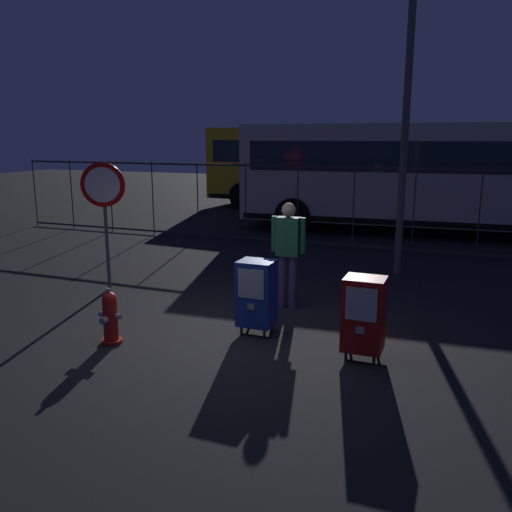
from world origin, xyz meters
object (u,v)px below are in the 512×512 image
at_px(fire_hydrant, 110,317).
at_px(newspaper_box_primary, 257,293).
at_px(street_light_near_right, 408,77).
at_px(bus_far, 348,164).
at_px(newspaper_box_secondary, 364,314).
at_px(pedestrian, 288,249).
at_px(stop_sign, 104,199).
at_px(bus_near, 434,172).

relative_size(fire_hydrant, newspaper_box_primary, 0.73).
bearing_deg(street_light_near_right, bus_far, 108.30).
height_order(newspaper_box_primary, newspaper_box_secondary, same).
xyz_separation_m(newspaper_box_primary, bus_far, (-1.51, 12.84, 1.14)).
bearing_deg(pedestrian, stop_sign, -177.36).
relative_size(newspaper_box_primary, pedestrian, 0.61).
bearing_deg(newspaper_box_primary, bus_far, 96.69).
bearing_deg(bus_far, newspaper_box_primary, -78.10).
relative_size(newspaper_box_secondary, street_light_near_right, 0.16).
distance_m(newspaper_box_primary, bus_near, 9.30).
relative_size(newspaper_box_primary, bus_near, 0.10).
distance_m(newspaper_box_primary, bus_far, 12.98).
xyz_separation_m(fire_hydrant, pedestrian, (1.69, 2.24, 0.60)).
bearing_deg(bus_far, newspaper_box_secondary, -71.88).
height_order(newspaper_box_primary, street_light_near_right, street_light_near_right).
xyz_separation_m(pedestrian, street_light_near_right, (1.33, 2.91, 2.78)).
bearing_deg(newspaper_box_secondary, street_light_near_right, 91.75).
height_order(fire_hydrant, street_light_near_right, street_light_near_right).
xyz_separation_m(newspaper_box_secondary, bus_near, (0.16, 9.42, 1.14)).
distance_m(pedestrian, street_light_near_right, 4.24).
relative_size(fire_hydrant, stop_sign, 0.33).
bearing_deg(fire_hydrant, bus_far, 89.48).
relative_size(fire_hydrant, pedestrian, 0.45).
bearing_deg(bus_near, newspaper_box_secondary, -94.16).
bearing_deg(bus_far, stop_sign, -93.08).
xyz_separation_m(pedestrian, bus_near, (1.62, 7.88, 0.76)).
xyz_separation_m(stop_sign, bus_far, (1.72, 11.80, 0.11)).
bearing_deg(newspaper_box_secondary, bus_far, 102.91).
relative_size(pedestrian, bus_near, 0.16).
xyz_separation_m(newspaper_box_secondary, street_light_near_right, (-0.14, 4.45, 3.16)).
bearing_deg(bus_near, newspaper_box_primary, -103.67).
bearing_deg(fire_hydrant, street_light_near_right, 59.71).
height_order(newspaper_box_primary, bus_near, bus_near).
xyz_separation_m(newspaper_box_primary, pedestrian, (0.05, 1.19, 0.38)).
distance_m(stop_sign, bus_near, 9.41).
bearing_deg(newspaper_box_primary, stop_sign, 162.10).
bearing_deg(stop_sign, street_light_near_right, 33.65).
xyz_separation_m(pedestrian, bus_far, (-1.56, 11.65, 0.76)).
height_order(bus_near, street_light_near_right, street_light_near_right).
relative_size(stop_sign, bus_near, 0.21).
height_order(newspaper_box_secondary, bus_far, bus_far).
bearing_deg(bus_far, fire_hydrant, -85.31).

